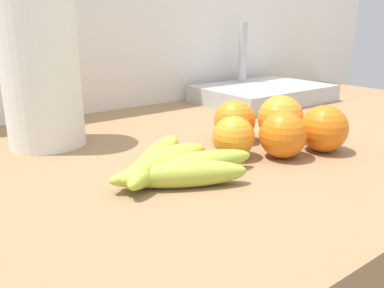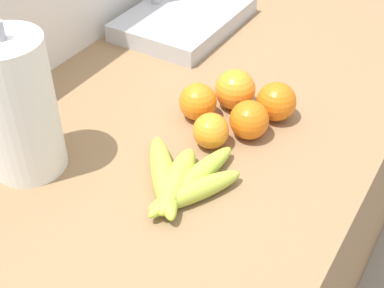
{
  "view_description": "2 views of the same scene",
  "coord_description": "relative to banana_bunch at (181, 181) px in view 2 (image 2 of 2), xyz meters",
  "views": [
    {
      "loc": [
        -0.45,
        -0.52,
        1.07
      ],
      "look_at": [
        -0.12,
        -0.08,
        0.89
      ],
      "focal_mm": 37.25,
      "sensor_mm": 36.0,
      "label": 1
    },
    {
      "loc": [
        -0.71,
        -0.45,
        1.5
      ],
      "look_at": [
        -0.11,
        -0.08,
        0.92
      ],
      "focal_mm": 49.95,
      "sensor_mm": 36.0,
      "label": 2
    }
  ],
  "objects": [
    {
      "name": "orange_back_left",
      "position": [
        0.13,
        0.02,
        0.01
      ],
      "size": [
        0.07,
        0.07,
        0.07
      ],
      "primitive_type": "sphere",
      "color": "orange",
      "rests_on": "counter"
    },
    {
      "name": "orange_right",
      "position": [
        0.27,
        -0.05,
        0.02
      ],
      "size": [
        0.08,
        0.08,
        0.08
      ],
      "primitive_type": "sphere",
      "color": "orange",
      "rests_on": "counter"
    },
    {
      "name": "sink_basin",
      "position": [
        0.51,
        0.31,
        0.0
      ],
      "size": [
        0.34,
        0.25,
        0.21
      ],
      "color": "#B7BABF",
      "rests_on": "counter"
    },
    {
      "name": "banana_bunch",
      "position": [
        0.0,
        0.0,
        0.0
      ],
      "size": [
        0.22,
        0.21,
        0.04
      ],
      "color": "#AFBE3F",
      "rests_on": "counter"
    },
    {
      "name": "counter",
      "position": [
        0.16,
        0.09,
        -0.45
      ],
      "size": [
        1.62,
        0.73,
        0.85
      ],
      "primitive_type": "cube",
      "color": "olive",
      "rests_on": "ground"
    },
    {
      "name": "wall_back",
      "position": [
        0.16,
        0.49,
        -0.22
      ],
      "size": [
        2.02,
        0.06,
        1.3
      ],
      "primitive_type": "cube",
      "color": "silver",
      "rests_on": "ground"
    },
    {
      "name": "orange_far_right",
      "position": [
        0.19,
        0.08,
        0.02
      ],
      "size": [
        0.08,
        0.08,
        0.08
      ],
      "primitive_type": "sphere",
      "color": "orange",
      "rests_on": "counter"
    },
    {
      "name": "paper_towel_roll",
      "position": [
        -0.08,
        0.26,
        0.11
      ],
      "size": [
        0.13,
        0.13,
        0.28
      ],
      "color": "white",
      "rests_on": "counter"
    },
    {
      "name": "orange_center",
      "position": [
        0.26,
        0.04,
        0.02
      ],
      "size": [
        0.08,
        0.08,
        0.08
      ],
      "primitive_type": "sphere",
      "color": "orange",
      "rests_on": "counter"
    },
    {
      "name": "orange_front",
      "position": [
        0.19,
        -0.03,
        0.02
      ],
      "size": [
        0.08,
        0.08,
        0.08
      ],
      "primitive_type": "sphere",
      "color": "orange",
      "rests_on": "counter"
    }
  ]
}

